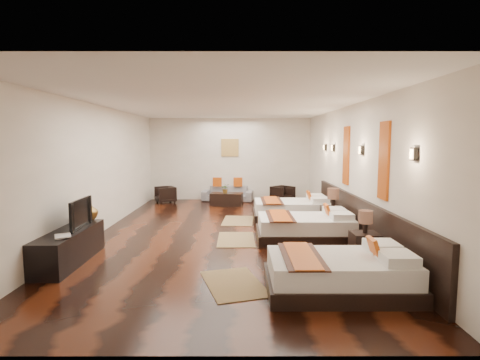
{
  "coord_description": "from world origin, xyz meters",
  "views": [
    {
      "loc": [
        0.33,
        -8.08,
        2.03
      ],
      "look_at": [
        0.34,
        0.74,
        1.1
      ],
      "focal_mm": 27.88,
      "sensor_mm": 36.0,
      "label": 1
    }
  ],
  "objects_px": {
    "nightstand_b": "(333,216)",
    "book": "(54,237)",
    "tv_console": "(70,247)",
    "bed_near": "(341,273)",
    "table_plant": "(225,189)",
    "nightstand_a": "(365,243)",
    "armchair_right": "(283,194)",
    "coffee_table": "(227,199)",
    "figurine": "(88,210)",
    "sofa": "(228,194)",
    "armchair_left": "(165,195)",
    "bed_far": "(292,210)",
    "bed_mid": "(306,227)",
    "tv": "(76,213)"
  },
  "relations": [
    {
      "from": "tv_console",
      "to": "sofa",
      "type": "relative_size",
      "value": 1.06
    },
    {
      "from": "sofa",
      "to": "armchair_left",
      "type": "relative_size",
      "value": 2.83
    },
    {
      "from": "sofa",
      "to": "coffee_table",
      "type": "height_order",
      "value": "sofa"
    },
    {
      "from": "nightstand_b",
      "to": "bed_near",
      "type": "bearing_deg",
      "value": -102.24
    },
    {
      "from": "figurine",
      "to": "coffee_table",
      "type": "xyz_separation_m",
      "value": [
        2.42,
        4.74,
        -0.54
      ]
    },
    {
      "from": "tv",
      "to": "figurine",
      "type": "height_order",
      "value": "tv"
    },
    {
      "from": "nightstand_a",
      "to": "book",
      "type": "distance_m",
      "value": 4.98
    },
    {
      "from": "figurine",
      "to": "armchair_right",
      "type": "xyz_separation_m",
      "value": [
        4.24,
        5.23,
        -0.45
      ]
    },
    {
      "from": "nightstand_a",
      "to": "coffee_table",
      "type": "bearing_deg",
      "value": 114.86
    },
    {
      "from": "bed_near",
      "to": "sofa",
      "type": "distance_m",
      "value": 7.88
    },
    {
      "from": "nightstand_a",
      "to": "table_plant",
      "type": "xyz_separation_m",
      "value": [
        -2.56,
        5.37,
        0.24
      ]
    },
    {
      "from": "nightstand_a",
      "to": "figurine",
      "type": "bearing_deg",
      "value": 171.93
    },
    {
      "from": "nightstand_b",
      "to": "book",
      "type": "height_order",
      "value": "nightstand_b"
    },
    {
      "from": "bed_far",
      "to": "tv_console",
      "type": "distance_m",
      "value": 5.43
    },
    {
      "from": "tv_console",
      "to": "book",
      "type": "relative_size",
      "value": 5.87
    },
    {
      "from": "tv",
      "to": "tv_console",
      "type": "bearing_deg",
      "value": 162.73
    },
    {
      "from": "tv_console",
      "to": "armchair_left",
      "type": "relative_size",
      "value": 3.01
    },
    {
      "from": "sofa",
      "to": "tv_console",
      "type": "bearing_deg",
      "value": -102.87
    },
    {
      "from": "bed_near",
      "to": "tv_console",
      "type": "bearing_deg",
      "value": 164.12
    },
    {
      "from": "tv",
      "to": "sofa",
      "type": "relative_size",
      "value": 0.51
    },
    {
      "from": "bed_mid",
      "to": "nightstand_b",
      "type": "bearing_deg",
      "value": 46.95
    },
    {
      "from": "bed_mid",
      "to": "book",
      "type": "height_order",
      "value": "bed_mid"
    },
    {
      "from": "sofa",
      "to": "coffee_table",
      "type": "distance_m",
      "value": 0.95
    },
    {
      "from": "nightstand_a",
      "to": "book",
      "type": "height_order",
      "value": "nightstand_a"
    },
    {
      "from": "bed_mid",
      "to": "table_plant",
      "type": "height_order",
      "value": "bed_mid"
    },
    {
      "from": "sofa",
      "to": "figurine",
      "type": "bearing_deg",
      "value": -105.44
    },
    {
      "from": "bed_far",
      "to": "sofa",
      "type": "bearing_deg",
      "value": 120.31
    },
    {
      "from": "bed_mid",
      "to": "coffee_table",
      "type": "bearing_deg",
      "value": 113.52
    },
    {
      "from": "nightstand_b",
      "to": "tv_console",
      "type": "distance_m",
      "value": 5.44
    },
    {
      "from": "bed_far",
      "to": "coffee_table",
      "type": "bearing_deg",
      "value": 130.38
    },
    {
      "from": "nightstand_b",
      "to": "coffee_table",
      "type": "relative_size",
      "value": 0.97
    },
    {
      "from": "bed_far",
      "to": "nightstand_a",
      "type": "relative_size",
      "value": 2.26
    },
    {
      "from": "nightstand_a",
      "to": "table_plant",
      "type": "distance_m",
      "value": 5.95
    },
    {
      "from": "nightstand_b",
      "to": "armchair_left",
      "type": "distance_m",
      "value": 5.94
    },
    {
      "from": "tv_console",
      "to": "table_plant",
      "type": "bearing_deg",
      "value": 66.39
    },
    {
      "from": "sofa",
      "to": "coffee_table",
      "type": "bearing_deg",
      "value": -82.36
    },
    {
      "from": "bed_near",
      "to": "nightstand_a",
      "type": "bearing_deg",
      "value": 59.71
    },
    {
      "from": "bed_near",
      "to": "armchair_right",
      "type": "distance_m",
      "value": 7.21
    },
    {
      "from": "nightstand_b",
      "to": "tv_console",
      "type": "xyz_separation_m",
      "value": [
        -4.95,
        -2.26,
        -0.06
      ]
    },
    {
      "from": "armchair_left",
      "to": "table_plant",
      "type": "bearing_deg",
      "value": 44.77
    },
    {
      "from": "table_plant",
      "to": "bed_near",
      "type": "bearing_deg",
      "value": -74.81
    },
    {
      "from": "armchair_right",
      "to": "coffee_table",
      "type": "bearing_deg",
      "value": 153.86
    },
    {
      "from": "nightstand_b",
      "to": "bed_mid",
      "type": "bearing_deg",
      "value": -133.05
    },
    {
      "from": "armchair_left",
      "to": "bed_near",
      "type": "bearing_deg",
      "value": -0.57
    },
    {
      "from": "bed_far",
      "to": "armchair_left",
      "type": "bearing_deg",
      "value": 145.42
    },
    {
      "from": "nightstand_a",
      "to": "bed_near",
      "type": "bearing_deg",
      "value": -120.29
    },
    {
      "from": "armchair_right",
      "to": "coffee_table",
      "type": "xyz_separation_m",
      "value": [
        -1.82,
        -0.49,
        -0.08
      ]
    },
    {
      "from": "nightstand_b",
      "to": "table_plant",
      "type": "xyz_separation_m",
      "value": [
        -2.56,
        3.2,
        0.21
      ]
    },
    {
      "from": "nightstand_b",
      "to": "tv_console",
      "type": "bearing_deg",
      "value": -155.39
    },
    {
      "from": "nightstand_a",
      "to": "tv",
      "type": "height_order",
      "value": "tv"
    }
  ]
}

